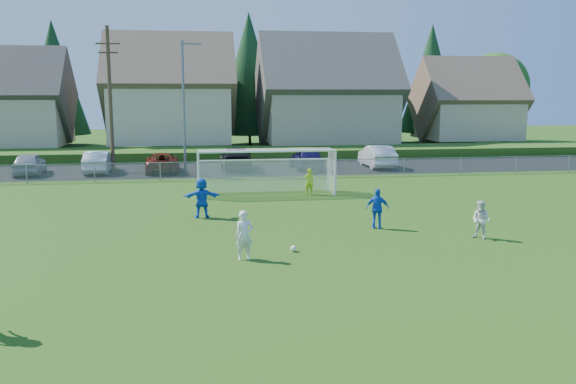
% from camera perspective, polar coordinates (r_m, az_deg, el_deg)
% --- Properties ---
extents(ground, '(160.00, 160.00, 0.00)m').
position_cam_1_polar(ground, '(18.05, 3.88, -8.45)').
color(ground, '#193D0C').
rests_on(ground, ground).
extents(asphalt_lot, '(60.00, 60.00, 0.00)m').
position_cam_1_polar(asphalt_lot, '(44.78, -3.78, 2.20)').
color(asphalt_lot, black).
rests_on(asphalt_lot, ground).
extents(grass_embankment, '(70.00, 6.00, 0.80)m').
position_cam_1_polar(grass_embankment, '(52.17, -4.49, 3.63)').
color(grass_embankment, '#1E420F').
rests_on(grass_embankment, ground).
extents(soccer_ball, '(0.22, 0.22, 0.22)m').
position_cam_1_polar(soccer_ball, '(21.37, 0.52, -5.31)').
color(soccer_ball, white).
rests_on(soccer_ball, ground).
extents(player_white_a, '(0.67, 0.52, 1.64)m').
position_cam_1_polar(player_white_a, '(20.28, -4.12, -4.06)').
color(player_white_a, silver).
rests_on(player_white_a, ground).
extents(player_white_b, '(0.87, 0.90, 1.46)m').
position_cam_1_polar(player_white_b, '(24.18, 17.61, -2.52)').
color(player_white_b, silver).
rests_on(player_white_b, ground).
extents(player_blue_a, '(1.04, 0.64, 1.65)m').
position_cam_1_polar(player_blue_a, '(25.11, 8.37, -1.55)').
color(player_blue_a, blue).
rests_on(player_blue_a, ground).
extents(player_blue_b, '(1.66, 0.57, 1.77)m').
position_cam_1_polar(player_blue_b, '(27.28, -8.08, -0.54)').
color(player_blue_b, blue).
rests_on(player_blue_b, ground).
extents(goalkeeper, '(0.53, 0.36, 1.44)m').
position_cam_1_polar(goalkeeper, '(33.19, 1.99, 1.00)').
color(goalkeeper, '#BAE11A').
rests_on(goalkeeper, ground).
extents(car_a, '(2.15, 4.57, 1.51)m').
position_cam_1_polar(car_a, '(44.88, -23.05, 2.46)').
color(car_a, '#969A9D').
rests_on(car_a, ground).
extents(car_b, '(1.70, 4.63, 1.52)m').
position_cam_1_polar(car_b, '(44.29, -17.33, 2.71)').
color(car_b, silver).
rests_on(car_b, ground).
extents(car_c, '(2.53, 5.04, 1.37)m').
position_cam_1_polar(car_c, '(43.58, -11.69, 2.74)').
color(car_c, '#5E150A').
rests_on(car_c, ground).
extents(car_d, '(2.46, 5.57, 1.59)m').
position_cam_1_polar(car_d, '(44.47, -4.87, 3.17)').
color(car_d, black).
rests_on(car_d, ground).
extents(car_e, '(1.99, 4.72, 1.59)m').
position_cam_1_polar(car_e, '(43.98, 1.77, 3.13)').
color(car_e, '#161342').
rests_on(car_e, ground).
extents(car_f, '(1.83, 5.02, 1.64)m').
position_cam_1_polar(car_f, '(45.78, 8.34, 3.31)').
color(car_f, silver).
rests_on(car_f, ground).
extents(soccer_goal, '(7.42, 1.90, 2.50)m').
position_cam_1_polar(soccer_goal, '(33.27, -2.10, 2.59)').
color(soccer_goal, white).
rests_on(soccer_goal, ground).
extents(chainlink_fence, '(52.06, 0.06, 1.20)m').
position_cam_1_polar(chainlink_fence, '(39.27, -3.09, 2.13)').
color(chainlink_fence, gray).
rests_on(chainlink_fence, ground).
extents(streetlight, '(1.38, 0.18, 9.00)m').
position_cam_1_polar(streetlight, '(42.79, -9.67, 8.26)').
color(streetlight, slate).
rests_on(streetlight, ground).
extents(utility_pole, '(1.60, 0.26, 10.00)m').
position_cam_1_polar(utility_pole, '(44.15, -16.31, 8.45)').
color(utility_pole, '#473321').
rests_on(utility_pole, ground).
extents(houses_row, '(53.90, 11.45, 13.27)m').
position_cam_1_polar(houses_row, '(59.55, -3.19, 11.01)').
color(houses_row, tan).
rests_on(houses_row, ground).
extents(tree_row, '(65.98, 12.36, 13.80)m').
position_cam_1_polar(tree_row, '(65.71, -4.55, 10.46)').
color(tree_row, '#382616').
rests_on(tree_row, ground).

